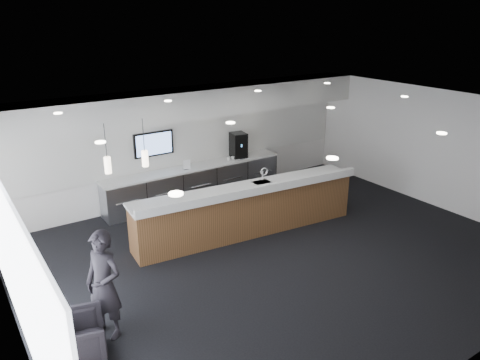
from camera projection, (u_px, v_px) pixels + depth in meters
ground at (280, 254)px, 9.79m from camera, size 10.00×10.00×0.00m
ceiling at (284, 113)px, 8.76m from camera, size 10.00×8.00×0.02m
back_wall at (187, 143)px, 12.40m from camera, size 10.00×0.02×3.00m
left_wall at (7, 257)px, 6.66m from camera, size 0.02×8.00×3.00m
right_wall at (436, 149)px, 11.89m from camera, size 0.02×8.00×3.00m
soffit_bulkhead at (194, 102)px, 11.65m from camera, size 10.00×0.90×0.70m
alcove_panel at (188, 140)px, 12.34m from camera, size 9.80×0.06×1.40m
window_blinds_wall at (10, 257)px, 6.68m from camera, size 0.04×7.36×2.55m
back_credenza at (195, 183)px, 12.47m from camera, size 5.06×0.66×0.95m
wall_tv at (154, 144)px, 11.75m from camera, size 1.05×0.08×0.62m
pendant_left at (151, 162)px, 8.39m from camera, size 0.12×0.12×0.30m
pendant_right at (113, 169)px, 8.02m from camera, size 0.12×0.12×0.30m
ceiling_can_lights at (284, 115)px, 8.77m from camera, size 7.00×5.00×0.02m
service_counter at (247, 209)px, 10.57m from camera, size 5.41×1.38×1.49m
coffee_machine at (238, 145)px, 12.97m from camera, size 0.45×0.55×0.69m
info_sign_left at (187, 165)px, 12.01m from camera, size 0.18×0.07×0.25m
info_sign_right at (241, 154)px, 12.91m from camera, size 0.18×0.02×0.24m
armchair at (76, 340)px, 6.68m from camera, size 0.98×0.96×0.74m
lounge_guest at (104, 285)px, 7.10m from camera, size 0.69×0.77×1.77m
cup_0 at (241, 156)px, 12.99m from camera, size 0.09×0.09×0.08m
cup_1 at (237, 157)px, 12.91m from camera, size 0.13×0.13×0.08m
cup_2 at (233, 158)px, 12.84m from camera, size 0.11×0.11×0.08m
cup_3 at (228, 159)px, 12.77m from camera, size 0.12×0.12×0.08m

